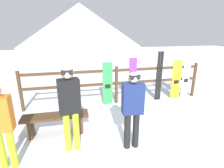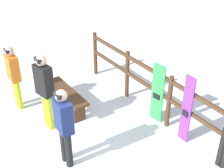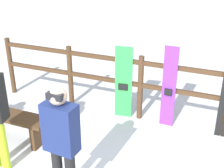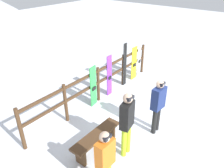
{
  "view_description": "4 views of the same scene",
  "coord_description": "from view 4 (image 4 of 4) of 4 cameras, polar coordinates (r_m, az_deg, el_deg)",
  "views": [
    {
      "loc": [
        -1.34,
        -3.36,
        2.36
      ],
      "look_at": [
        -0.38,
        0.89,
        1.0
      ],
      "focal_mm": 28.0,
      "sensor_mm": 36.0,
      "label": 1
    },
    {
      "loc": [
        3.77,
        -2.2,
        4.32
      ],
      "look_at": [
        -0.72,
        0.96,
        1.04
      ],
      "focal_mm": 50.0,
      "sensor_mm": 36.0,
      "label": 2
    },
    {
      "loc": [
        1.46,
        -3.02,
        3.08
      ],
      "look_at": [
        -0.14,
        0.9,
        1.12
      ],
      "focal_mm": 50.0,
      "sensor_mm": 36.0,
      "label": 3
    },
    {
      "loc": [
        -4.82,
        -2.38,
        4.14
      ],
      "look_at": [
        -0.37,
        1.05,
        1.08
      ],
      "focal_mm": 35.0,
      "sensor_mm": 36.0,
      "label": 4
    }
  ],
  "objects": [
    {
      "name": "person_black",
      "position": [
        5.08,
        3.91,
        -9.41
      ],
      "size": [
        0.43,
        0.28,
        1.73
      ],
      "color": "#B7D826",
      "rests_on": "ground"
    },
    {
      "name": "ski_pair_black",
      "position": [
        8.29,
        3.35,
        5.04
      ],
      "size": [
        0.19,
        0.02,
        1.68
      ],
      "color": "black",
      "rests_on": "ground"
    },
    {
      "name": "person_navy",
      "position": [
        5.92,
        11.92,
        -4.9
      ],
      "size": [
        0.43,
        0.26,
        1.61
      ],
      "color": "black",
      "rests_on": "ground"
    },
    {
      "name": "snowboard_white",
      "position": [
        9.15,
        7.07,
        6.31
      ],
      "size": [
        0.31,
        0.1,
        1.43
      ],
      "color": "white",
      "rests_on": "ground"
    },
    {
      "name": "ground_plane",
      "position": [
        6.79,
        9.09,
        -9.46
      ],
      "size": [
        40.0,
        40.0,
        0.0
      ],
      "primitive_type": "plane",
      "color": "white"
    },
    {
      "name": "snowboard_yellow",
      "position": [
        8.86,
        5.78,
        5.4
      ],
      "size": [
        0.32,
        0.07,
        1.37
      ],
      "color": "yellow",
      "rests_on": "ground"
    },
    {
      "name": "bench",
      "position": [
        5.59,
        -4.13,
        -13.99
      ],
      "size": [
        1.48,
        0.36,
        0.5
      ],
      "color": "#4C331E",
      "rests_on": "ground"
    },
    {
      "name": "fence",
      "position": [
        7.31,
        -3.64,
        0.72
      ],
      "size": [
        5.91,
        0.1,
        1.24
      ],
      "color": "#4C331E",
      "rests_on": "ground"
    },
    {
      "name": "snowboard_green",
      "position": [
        7.09,
        -4.89,
        -0.65
      ],
      "size": [
        0.32,
        0.09,
        1.39
      ],
      "color": "green",
      "rests_on": "ground"
    },
    {
      "name": "person_orange",
      "position": [
        4.38,
        -1.77,
        -18.98
      ],
      "size": [
        0.38,
        0.22,
        1.56
      ],
      "color": "#B7D826",
      "rests_on": "ground"
    },
    {
      "name": "snowboard_purple",
      "position": [
        7.63,
        -0.7,
        2.13
      ],
      "size": [
        0.24,
        0.06,
        1.5
      ],
      "color": "purple",
      "rests_on": "ground"
    }
  ]
}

